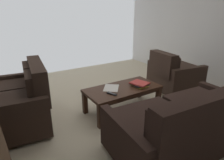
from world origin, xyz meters
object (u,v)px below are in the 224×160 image
(loveseat_near, at_px, (18,101))
(armchair_side, at_px, (173,74))
(coffee_table, at_px, (123,91))
(loose_magazine, at_px, (111,88))
(tv_remote, at_px, (112,94))
(sofa_main, at_px, (188,123))
(book_stack, at_px, (140,84))

(loveseat_near, height_order, armchair_side, loveseat_near)
(coffee_table, bearing_deg, loose_magazine, -25.94)
(tv_remote, bearing_deg, coffee_table, -156.71)
(sofa_main, xyz_separation_m, loose_magazine, (0.24, -1.27, 0.06))
(coffee_table, distance_m, armchair_side, 1.36)
(sofa_main, distance_m, loose_magazine, 1.29)
(armchair_side, relative_size, book_stack, 2.93)
(sofa_main, bearing_deg, book_stack, -100.51)
(sofa_main, bearing_deg, coffee_table, -86.37)
(tv_remote, bearing_deg, armchair_side, -171.36)
(book_stack, distance_m, loose_magazine, 0.48)
(coffee_table, bearing_deg, armchair_side, -174.76)
(book_stack, distance_m, tv_remote, 0.57)
(tv_remote, distance_m, loose_magazine, 0.24)
(coffee_table, height_order, loose_magazine, loose_magazine)
(armchair_side, distance_m, book_stack, 1.10)
(loveseat_near, xyz_separation_m, book_stack, (-1.78, 0.57, 0.07))
(armchair_side, distance_m, tv_remote, 1.66)
(coffee_table, bearing_deg, tv_remote, 23.29)
(book_stack, bearing_deg, sofa_main, 79.49)
(loose_magazine, bearing_deg, sofa_main, 139.45)
(loveseat_near, relative_size, armchair_side, 1.36)
(loveseat_near, xyz_separation_m, coffee_table, (-1.50, 0.48, -0.03))
(loveseat_near, relative_size, loose_magazine, 4.17)
(loveseat_near, height_order, loose_magazine, loveseat_near)
(loveseat_near, distance_m, loose_magazine, 1.39)
(loveseat_near, relative_size, coffee_table, 1.07)
(armchair_side, xyz_separation_m, tv_remote, (1.64, 0.25, 0.06))
(loose_magazine, bearing_deg, armchair_side, -139.89)
(book_stack, xyz_separation_m, loose_magazine, (0.45, -0.17, -0.03))
(loveseat_near, xyz_separation_m, tv_remote, (-1.20, 0.61, 0.05))
(sofa_main, height_order, tv_remote, sofa_main)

